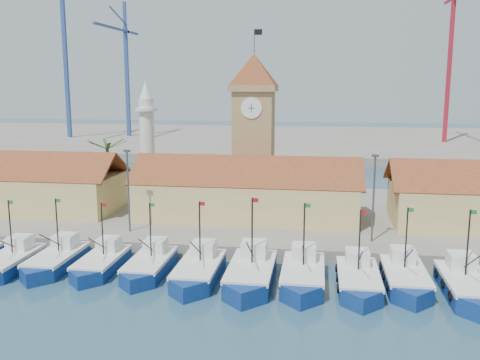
# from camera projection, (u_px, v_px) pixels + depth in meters

# --- Properties ---
(ground) EXTENTS (400.00, 400.00, 0.00)m
(ground) POSITION_uv_depth(u_px,v_px,m) (216.00, 292.00, 45.71)
(ground) COLOR navy
(ground) RESTS_ON ground
(quay) EXTENTS (140.00, 32.00, 1.50)m
(quay) POSITION_uv_depth(u_px,v_px,m) (252.00, 215.00, 68.92)
(quay) COLOR gray
(quay) RESTS_ON ground
(terminal) EXTENTS (240.00, 80.00, 2.00)m
(terminal) POSITION_uv_depth(u_px,v_px,m) (289.00, 141.00, 152.54)
(terminal) COLOR gray
(terminal) RESTS_ON ground
(boat_1) EXTENTS (3.43, 9.39, 7.11)m
(boat_1) POSITION_uv_depth(u_px,v_px,m) (8.00, 264.00, 50.56)
(boat_1) COLOR navy
(boat_1) RESTS_ON ground
(boat_2) EXTENTS (3.44, 9.43, 7.14)m
(boat_2) POSITION_uv_depth(u_px,v_px,m) (55.00, 262.00, 51.08)
(boat_2) COLOR navy
(boat_2) RESTS_ON ground
(boat_3) EXTENTS (3.31, 9.07, 6.86)m
(boat_3) POSITION_uv_depth(u_px,v_px,m) (100.00, 264.00, 50.42)
(boat_3) COLOR navy
(boat_3) RESTS_ON ground
(boat_4) EXTENTS (3.39, 9.29, 7.03)m
(boat_4) POSITION_uv_depth(u_px,v_px,m) (149.00, 267.00, 49.71)
(boat_4) COLOR navy
(boat_4) RESTS_ON ground
(boat_5) EXTENTS (3.64, 9.98, 7.55)m
(boat_5) POSITION_uv_depth(u_px,v_px,m) (198.00, 273.00, 48.09)
(boat_5) COLOR navy
(boat_5) RESTS_ON ground
(boat_6) EXTENTS (3.91, 10.72, 8.11)m
(boat_6) POSITION_uv_depth(u_px,v_px,m) (251.00, 276.00, 47.16)
(boat_6) COLOR navy
(boat_6) RESTS_ON ground
(boat_7) EXTENTS (3.70, 10.15, 7.68)m
(boat_7) POSITION_uv_depth(u_px,v_px,m) (303.00, 277.00, 46.89)
(boat_7) COLOR navy
(boat_7) RESTS_ON ground
(boat_8) EXTENTS (3.53, 9.67, 7.31)m
(boat_8) POSITION_uv_depth(u_px,v_px,m) (359.00, 282.00, 45.90)
(boat_8) COLOR navy
(boat_8) RESTS_ON ground
(boat_9) EXTENTS (3.57, 9.77, 7.39)m
(boat_9) POSITION_uv_depth(u_px,v_px,m) (406.00, 280.00, 46.40)
(boat_9) COLOR navy
(boat_9) RESTS_ON ground
(boat_10) EXTENTS (3.72, 10.20, 7.72)m
(boat_10) POSITION_uv_depth(u_px,v_px,m) (467.00, 288.00, 44.36)
(boat_10) COLOR navy
(boat_10) RESTS_ON ground
(hall_left) EXTENTS (31.20, 10.13, 7.61)m
(hall_left) POSITION_uv_depth(u_px,v_px,m) (2.00, 189.00, 69.05)
(hall_left) COLOR #DDBC79
(hall_left) RESTS_ON quay
(hall_center) EXTENTS (27.04, 10.13, 7.61)m
(hall_center) POSITION_uv_depth(u_px,v_px,m) (247.00, 197.00, 64.44)
(hall_center) COLOR #DDBC79
(hall_center) RESTS_ON quay
(clock_tower) EXTENTS (5.80, 5.80, 22.70)m
(clock_tower) POSITION_uv_depth(u_px,v_px,m) (254.00, 127.00, 68.83)
(clock_tower) COLOR #A17A52
(clock_tower) RESTS_ON quay
(minaret) EXTENTS (3.00, 3.00, 16.30)m
(minaret) POSITION_uv_depth(u_px,v_px,m) (147.00, 141.00, 73.34)
(minaret) COLOR silver
(minaret) RESTS_ON quay
(palm_tree) EXTENTS (5.60, 5.03, 8.39)m
(palm_tree) POSITION_uv_depth(u_px,v_px,m) (108.00, 167.00, 72.75)
(palm_tree) COLOR brown
(palm_tree) RESTS_ON quay
(lamp_posts) EXTENTS (80.70, 0.25, 9.03)m
(lamp_posts) POSITION_uv_depth(u_px,v_px,m) (242.00, 190.00, 56.14)
(lamp_posts) COLOR #3F3F44
(lamp_posts) RESTS_ON quay
(crane_blue_far) EXTENTS (1.00, 36.31, 49.19)m
(crane_blue_far) POSITION_uv_depth(u_px,v_px,m) (61.00, 38.00, 146.89)
(crane_blue_far) COLOR #2D4B8B
(crane_blue_far) RESTS_ON terminal
(crane_blue_near) EXTENTS (1.00, 31.86, 37.88)m
(crane_blue_near) POSITION_uv_depth(u_px,v_px,m) (125.00, 63.00, 152.00)
(crane_blue_near) COLOR #2D4B8B
(crane_blue_near) RESTS_ON terminal
(crane_red_right) EXTENTS (1.00, 31.19, 44.66)m
(crane_red_right) POSITION_uv_depth(u_px,v_px,m) (452.00, 46.00, 135.98)
(crane_red_right) COLOR #AC1A2A
(crane_red_right) RESTS_ON terminal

